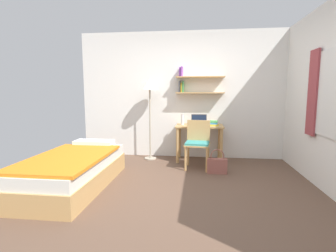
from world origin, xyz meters
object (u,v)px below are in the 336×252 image
(standing_lamp, at_px, (150,89))
(laptop, at_px, (199,122))
(desk_chair, at_px, (198,142))
(handbag, at_px, (217,165))
(water_bottle, at_px, (183,119))
(bed, at_px, (74,170))
(book_stack, at_px, (214,123))
(desk, at_px, (199,132))

(standing_lamp, distance_m, laptop, 1.18)
(desk_chair, bearing_deg, handbag, -40.24)
(standing_lamp, height_order, handbag, standing_lamp)
(handbag, bearing_deg, laptop, 112.01)
(laptop, relative_size, water_bottle, 1.44)
(bed, xyz_separation_m, handbag, (2.11, 0.86, -0.10))
(water_bottle, relative_size, book_stack, 1.03)
(water_bottle, bearing_deg, desk_chair, -59.44)
(book_stack, bearing_deg, desk, 176.99)
(standing_lamp, relative_size, book_stack, 7.90)
(bed, distance_m, laptop, 2.49)
(desk, bearing_deg, water_bottle, 175.90)
(desk_chair, distance_m, laptop, 0.57)
(desk, relative_size, handbag, 2.22)
(bed, xyz_separation_m, desk, (1.81, 1.64, 0.33))
(standing_lamp, bearing_deg, bed, -116.17)
(bed, height_order, water_bottle, water_bottle)
(book_stack, bearing_deg, desk_chair, -122.03)
(laptop, bearing_deg, desk_chair, -92.07)
(laptop, bearing_deg, standing_lamp, 179.13)
(laptop, xyz_separation_m, water_bottle, (-0.33, 0.03, 0.05))
(book_stack, bearing_deg, handbag, -87.74)
(standing_lamp, xyz_separation_m, book_stack, (1.27, -0.03, -0.66))
(desk, relative_size, laptop, 3.00)
(book_stack, bearing_deg, bed, -142.01)
(bed, distance_m, handbag, 2.28)
(bed, relative_size, water_bottle, 9.18)
(bed, distance_m, book_stack, 2.69)
(bed, xyz_separation_m, standing_lamp, (0.81, 1.65, 1.18))
(bed, relative_size, book_stack, 9.45)
(laptop, xyz_separation_m, handbag, (0.31, -0.78, -0.63))
(bed, xyz_separation_m, laptop, (1.80, 1.64, 0.53))
(water_bottle, relative_size, handbag, 0.51)
(desk_chair, distance_m, book_stack, 0.63)
(desk_chair, height_order, water_bottle, water_bottle)
(desk_chair, relative_size, laptop, 2.79)
(desk, bearing_deg, book_stack, -3.01)
(desk, height_order, desk_chair, desk_chair)
(book_stack, bearing_deg, water_bottle, 176.39)
(book_stack, bearing_deg, laptop, 177.31)
(bed, relative_size, handbag, 4.70)
(bed, relative_size, desk, 2.12)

